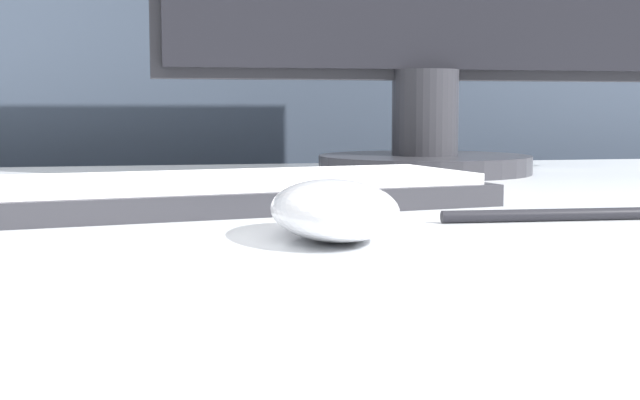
% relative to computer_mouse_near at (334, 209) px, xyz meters
% --- Properties ---
extents(partition_panel, '(5.00, 0.03, 1.10)m').
position_rel_computer_mouse_near_xyz_m(partition_panel, '(-0.01, 0.81, -0.22)').
color(partition_panel, '#333D4C').
rests_on(partition_panel, ground_plane).
extents(computer_mouse_near, '(0.08, 0.12, 0.03)m').
position_rel_computer_mouse_near_xyz_m(computer_mouse_near, '(0.00, 0.00, 0.00)').
color(computer_mouse_near, white).
rests_on(computer_mouse_near, desk).
extents(keyboard, '(0.40, 0.20, 0.02)m').
position_rel_computer_mouse_near_xyz_m(keyboard, '(-0.04, 0.17, -0.00)').
color(keyboard, '#28282D').
rests_on(keyboard, desk).
extents(pen, '(0.14, 0.02, 0.01)m').
position_rel_computer_mouse_near_xyz_m(pen, '(0.15, 0.05, -0.01)').
color(pen, black).
rests_on(pen, desk).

